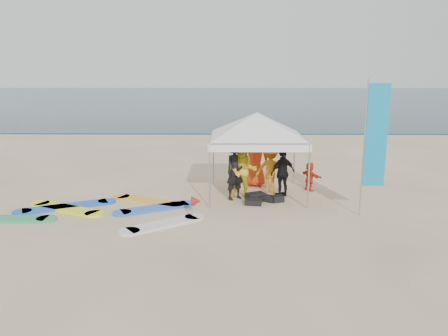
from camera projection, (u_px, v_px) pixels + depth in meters
ground at (184, 240)px, 10.46m from camera, size 120.00×120.00×0.00m
ocean at (222, 97)px, 69.05m from camera, size 160.00×84.00×0.08m
shoreline_foam at (212, 134)px, 28.23m from camera, size 160.00×1.20×0.01m
person_black_a at (235, 172)px, 13.66m from camera, size 0.77×0.72×1.78m
person_yellow at (243, 171)px, 13.67m from camera, size 0.97×0.80×1.83m
person_orange_a at (271, 169)px, 14.42m from camera, size 1.13×0.80×1.58m
person_black_b at (283, 173)px, 13.99m from camera, size 0.98×0.76×1.55m
person_orange_b at (255, 159)px, 15.23m from camera, size 1.00×0.69×1.95m
person_seated at (310, 177)px, 14.73m from camera, size 0.72×0.93×0.98m
canopy_tent at (257, 113)px, 13.75m from camera, size 4.08×4.08×3.08m
feather_flag at (375, 137)px, 11.78m from camera, size 0.63×0.04×3.76m
marker_pennant at (196, 201)px, 11.89m from camera, size 0.28×0.28×0.64m
gear_pile at (261, 199)px, 13.55m from camera, size 1.25×1.01×0.22m
surfboard_spread at (103, 210)px, 12.59m from camera, size 5.83×3.56×0.07m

